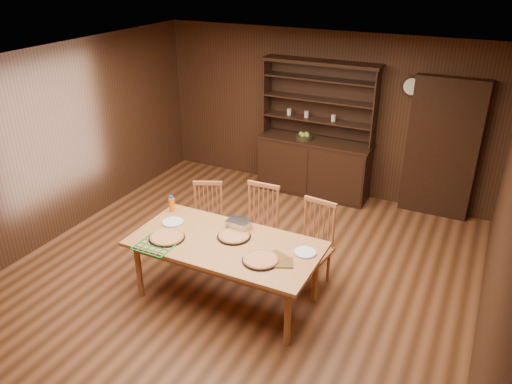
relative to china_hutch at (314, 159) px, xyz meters
The scene contains 20 objects.
floor 2.82m from the china_hutch, 89.99° to the right, with size 6.00×6.00×0.00m, color brown.
room_shell 2.92m from the china_hutch, 89.99° to the right, with size 6.00×6.00×6.00m.
china_hutch is the anchor object (origin of this frame).
doorway 1.96m from the china_hutch, ahead, with size 1.00×0.18×2.10m, color black.
wall_clock 1.89m from the china_hutch, ahead, with size 0.30×0.05×0.30m.
dining_table 3.11m from the china_hutch, 88.32° to the right, with size 2.11×1.06×0.75m.
chair_left 2.40m from the china_hutch, 105.25° to the right, with size 0.52×0.51×0.98m.
chair_center 2.28m from the china_hutch, 87.10° to the right, with size 0.46×0.44×1.09m.
chair_right 2.49m from the china_hutch, 69.69° to the right, with size 0.48×0.46×1.06m.
pizza_left 3.38m from the china_hutch, 99.18° to the right, with size 0.41×0.41×0.04m.
pizza_right 3.33m from the china_hutch, 79.57° to the right, with size 0.40×0.40×0.04m.
pizza_center 2.98m from the china_hutch, 87.63° to the right, with size 0.39×0.39×0.04m.
cooling_rack 3.54m from the china_hutch, 99.11° to the right, with size 0.39×0.39×0.02m, color #0B9B3C, non-canonical shape.
plate_left 3.08m from the china_hutch, 102.99° to the right, with size 0.26×0.26×0.02m.
plate_right 3.08m from the china_hutch, 71.81° to the right, with size 0.25×0.25×0.02m.
foil_dish 2.78m from the china_hutch, 88.40° to the right, with size 0.26×0.19×0.11m, color silver.
juice_bottle 2.90m from the china_hutch, 107.48° to the right, with size 0.07×0.07×0.20m.
pot_holder_a 3.31m from the china_hutch, 75.42° to the right, with size 0.19×0.19×0.01m, color #A5121E.
pot_holder_b 3.24m from the china_hutch, 77.09° to the right, with size 0.21×0.21×0.02m, color #A5121E.
fruit_bowl 0.43m from the china_hutch, 158.72° to the right, with size 0.27×0.27×0.12m.
Camera 1 is at (2.49, -4.44, 3.65)m, focal length 35.00 mm.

